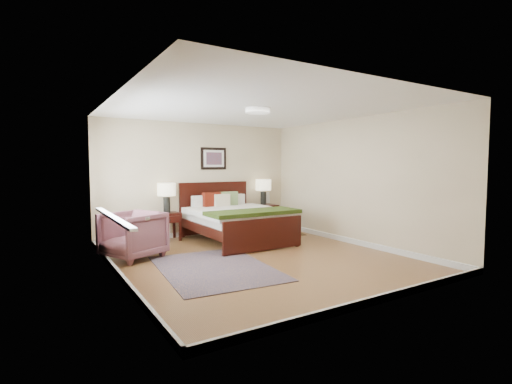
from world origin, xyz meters
TOP-DOWN VIEW (x-y plane):
  - floor at (0.00, 0.00)m, footprint 5.00×5.00m
  - back_wall at (0.00, 2.50)m, footprint 4.50×0.04m
  - front_wall at (0.00, -2.50)m, footprint 4.50×0.04m
  - left_wall at (-2.25, 0.00)m, footprint 0.04×5.00m
  - right_wall at (2.25, 0.00)m, footprint 0.04×5.00m
  - ceiling at (0.00, 0.00)m, footprint 4.50×5.00m
  - window at (-2.20, 0.70)m, footprint 0.11×2.72m
  - door at (-2.23, -1.75)m, footprint 0.06×1.00m
  - ceil_fixture at (0.00, 0.00)m, footprint 0.44×0.44m
  - bed at (0.35, 1.43)m, footprint 1.79×2.17m
  - wall_art at (0.35, 2.47)m, footprint 0.62×0.05m
  - nightstand_left at (-0.82, 2.25)m, footprint 0.49×0.44m
  - nightstand_right at (1.57, 2.26)m, footprint 0.62×0.46m
  - lamp_left at (-0.82, 2.27)m, footprint 0.37×0.37m
  - lamp_right at (1.57, 2.27)m, footprint 0.37×0.37m
  - armchair at (-1.80, 1.07)m, footprint 1.14×1.13m
  - rug_persian at (-0.89, -0.20)m, footprint 1.77×2.35m
  - rug_navy at (1.80, 1.80)m, footprint 0.99×1.26m

SIDE VIEW (x-z plane):
  - floor at x=0.00m, z-range 0.00..0.00m
  - rug_persian at x=-0.89m, z-range 0.00..0.01m
  - rug_navy at x=1.80m, z-range 0.00..0.01m
  - nightstand_right at x=1.57m, z-range 0.06..0.68m
  - armchair at x=-1.80m, z-range 0.00..0.79m
  - nightstand_left at x=-0.82m, z-range 0.17..0.75m
  - bed at x=0.35m, z-range -0.04..1.12m
  - lamp_left at x=-0.82m, z-range 0.71..1.32m
  - lamp_right at x=1.57m, z-range 0.75..1.36m
  - door at x=-2.23m, z-range -0.02..2.16m
  - back_wall at x=0.00m, z-range 0.00..2.50m
  - front_wall at x=0.00m, z-range 0.00..2.50m
  - left_wall at x=-2.25m, z-range 0.00..2.50m
  - right_wall at x=2.25m, z-range 0.00..2.50m
  - window at x=-2.20m, z-range 0.72..2.04m
  - wall_art at x=0.35m, z-range 1.47..1.97m
  - ceil_fixture at x=0.00m, z-range 2.43..2.50m
  - ceiling at x=0.00m, z-range 2.49..2.51m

